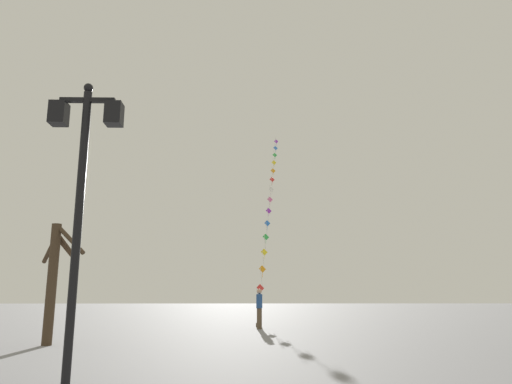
% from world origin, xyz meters
% --- Properties ---
extents(ground_plane, '(160.00, 160.00, 0.00)m').
position_xyz_m(ground_plane, '(0.00, 20.00, 0.00)').
color(ground_plane, gray).
extents(twin_lantern_lamp_post, '(1.23, 0.28, 5.02)m').
position_xyz_m(twin_lantern_lamp_post, '(-2.74, 7.02, 3.46)').
color(twin_lantern_lamp_post, black).
rests_on(twin_lantern_lamp_post, ground_plane).
extents(kite_train, '(2.47, 19.07, 15.44)m').
position_xyz_m(kite_train, '(1.73, 32.16, 7.96)').
color(kite_train, brown).
rests_on(kite_train, ground_plane).
extents(kite_flyer, '(0.28, 0.62, 1.71)m').
position_xyz_m(kite_flyer, '(0.65, 20.79, 0.90)').
color(kite_flyer, brown).
rests_on(kite_flyer, ground_plane).
extents(bare_tree, '(1.68, 1.20, 3.53)m').
position_xyz_m(bare_tree, '(-5.64, 13.74, 1.97)').
color(bare_tree, '#423323').
rests_on(bare_tree, ground_plane).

